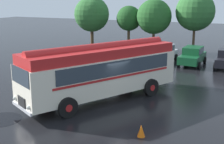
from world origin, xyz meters
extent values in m
plane|color=black|center=(0.00, 0.00, 0.00)|extent=(120.00, 120.00, 0.00)
cube|color=silver|center=(-0.44, -0.15, 1.60)|extent=(6.86, 10.02, 2.10)
cube|color=red|center=(-0.44, -0.15, 2.93)|extent=(6.59, 9.75, 0.56)
cylinder|color=red|center=(-0.44, -0.15, 3.19)|extent=(4.94, 8.69, 0.60)
cube|color=#2D3842|center=(0.82, -0.48, 2.17)|extent=(3.75, 7.10, 0.84)
cube|color=#2D3842|center=(-1.42, 0.70, 2.17)|extent=(3.75, 7.10, 0.84)
cube|color=red|center=(0.78, -0.56, 1.63)|extent=(3.84, 7.28, 0.12)
cube|color=red|center=(-1.46, 0.61, 1.63)|extent=(3.84, 7.28, 0.12)
cube|color=#2D3842|center=(-2.76, -4.59, 2.27)|extent=(1.96, 1.05, 0.88)
cube|color=black|center=(-2.77, -4.60, 0.90)|extent=(0.82, 0.47, 0.56)
cube|color=silver|center=(-2.78, -4.62, 0.57)|extent=(2.15, 1.19, 0.16)
sphere|color=white|center=(-1.97, -5.03, 0.87)|extent=(0.22, 0.22, 0.22)
sphere|color=white|center=(-3.57, -4.19, 0.87)|extent=(0.22, 0.22, 0.22)
cylinder|color=black|center=(-0.72, -3.50, 0.55)|extent=(0.76, 1.10, 1.10)
cylinder|color=red|center=(-0.72, -3.50, 0.55)|extent=(0.46, 0.49, 0.39)
cylinder|color=black|center=(-3.03, -2.30, 0.55)|extent=(0.76, 1.10, 1.10)
cylinder|color=red|center=(-3.03, -2.30, 0.55)|extent=(0.46, 0.49, 0.39)
cylinder|color=black|center=(2.06, 1.81, 0.55)|extent=(0.76, 1.10, 1.10)
cylinder|color=red|center=(2.06, 1.81, 0.55)|extent=(0.46, 0.49, 0.39)
cylinder|color=black|center=(-0.24, 3.02, 0.55)|extent=(0.76, 1.10, 1.10)
cylinder|color=red|center=(-0.24, 3.02, 0.55)|extent=(0.46, 0.49, 0.39)
cube|color=#144C28|center=(-2.93, 12.28, 0.67)|extent=(1.82, 4.25, 0.70)
cube|color=#144C28|center=(-2.93, 12.43, 1.34)|extent=(1.56, 2.23, 0.64)
cube|color=#2D3842|center=(-2.17, 12.46, 1.34)|extent=(0.08, 1.93, 0.50)
cube|color=#2D3842|center=(-3.69, 12.41, 1.34)|extent=(0.08, 1.93, 0.50)
cylinder|color=black|center=(-2.01, 11.01, 0.32)|extent=(0.22, 0.65, 0.64)
cylinder|color=black|center=(-3.77, 10.96, 0.32)|extent=(0.22, 0.65, 0.64)
cylinder|color=black|center=(-2.09, 13.61, 0.32)|extent=(0.22, 0.65, 0.64)
cylinder|color=black|center=(-3.85, 13.56, 0.32)|extent=(0.22, 0.65, 0.64)
cube|color=#B7BABF|center=(-0.10, 12.26, 0.67)|extent=(1.97, 4.30, 0.70)
cube|color=#B7BABF|center=(-0.09, 12.41, 1.34)|extent=(1.64, 2.28, 0.64)
cube|color=#2D3842|center=(0.66, 12.36, 1.34)|extent=(0.15, 1.93, 0.50)
cube|color=#2D3842|center=(-0.85, 12.46, 1.34)|extent=(0.15, 1.93, 0.50)
cylinder|color=black|center=(0.69, 10.90, 0.32)|extent=(0.24, 0.65, 0.64)
cylinder|color=black|center=(-1.07, 11.02, 0.32)|extent=(0.24, 0.65, 0.64)
cylinder|color=black|center=(0.86, 13.50, 0.32)|extent=(0.24, 0.65, 0.64)
cylinder|color=black|center=(-0.89, 13.62, 0.32)|extent=(0.24, 0.65, 0.64)
cube|color=#144C28|center=(2.69, 12.11, 0.67)|extent=(1.89, 4.27, 0.70)
cube|color=#144C28|center=(2.70, 12.26, 1.34)|extent=(1.59, 2.25, 0.64)
cube|color=#2D3842|center=(3.46, 12.23, 1.34)|extent=(0.11, 1.93, 0.50)
cube|color=#2D3842|center=(1.94, 12.30, 1.34)|extent=(0.11, 1.93, 0.50)
cylinder|color=black|center=(3.51, 10.77, 0.32)|extent=(0.23, 0.65, 0.64)
cylinder|color=black|center=(1.76, 10.85, 0.32)|extent=(0.23, 0.65, 0.64)
cylinder|color=black|center=(3.63, 13.37, 0.32)|extent=(0.23, 0.65, 0.64)
cylinder|color=black|center=(1.87, 13.45, 0.32)|extent=(0.23, 0.65, 0.64)
cube|color=#2D3842|center=(4.94, 12.39, 1.34)|extent=(0.04, 1.93, 0.50)
cylinder|color=black|center=(4.83, 10.94, 0.32)|extent=(0.20, 0.64, 0.64)
cylinder|color=black|center=(4.81, 13.54, 0.32)|extent=(0.20, 0.64, 0.64)
cylinder|color=#4C3823|center=(-10.51, 17.37, 1.22)|extent=(0.39, 0.39, 2.45)
sphere|color=#2D662D|center=(-10.51, 17.37, 4.03)|extent=(4.22, 4.22, 4.22)
sphere|color=#2D662D|center=(-10.13, 17.02, 4.37)|extent=(3.16, 3.16, 3.16)
cylinder|color=#4C3823|center=(-5.62, 17.24, 1.31)|extent=(0.31, 0.31, 2.61)
sphere|color=#1E4C1E|center=(-5.62, 17.24, 3.68)|extent=(2.86, 2.86, 2.86)
sphere|color=#1E4C1E|center=(-5.69, 17.07, 3.50)|extent=(2.20, 2.20, 2.20)
cylinder|color=#4C3823|center=(-2.60, 17.11, 1.27)|extent=(0.29, 0.29, 2.53)
sphere|color=#235623|center=(-2.60, 17.11, 3.97)|extent=(3.83, 3.83, 3.83)
sphere|color=#235623|center=(-2.67, 17.22, 3.75)|extent=(2.71, 2.71, 2.71)
cylinder|color=#4C3823|center=(1.59, 18.43, 1.49)|extent=(0.27, 0.27, 2.97)
sphere|color=#2D662D|center=(1.59, 18.43, 4.55)|extent=(4.20, 4.20, 4.20)
sphere|color=#2D662D|center=(1.21, 18.43, 4.33)|extent=(2.88, 2.88, 2.88)
cone|color=orange|center=(3.48, -4.04, 0.28)|extent=(0.36, 0.36, 0.55)
cylinder|color=black|center=(-3.69, -5.16, 0.00)|extent=(2.08, 2.08, 0.01)
camera|label=1|loc=(7.70, -16.34, 6.14)|focal=50.00mm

